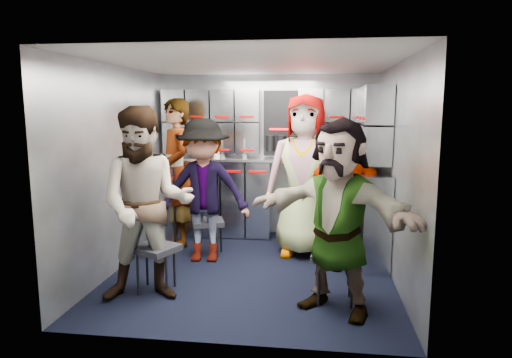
# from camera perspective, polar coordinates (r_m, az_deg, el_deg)

# --- Properties ---
(floor) EXTENTS (3.00, 3.00, 0.00)m
(floor) POSITION_cam_1_polar(r_m,az_deg,el_deg) (4.82, -0.42, -11.38)
(floor) COLOR black
(floor) RESTS_ON ground
(wall_back) EXTENTS (2.80, 0.04, 2.10)m
(wall_back) POSITION_cam_1_polar(r_m,az_deg,el_deg) (6.05, 1.53, 2.99)
(wall_back) COLOR gray
(wall_back) RESTS_ON ground
(wall_left) EXTENTS (0.04, 3.00, 2.10)m
(wall_left) POSITION_cam_1_polar(r_m,az_deg,el_deg) (4.96, -16.68, 1.32)
(wall_left) COLOR gray
(wall_left) RESTS_ON ground
(wall_right) EXTENTS (0.04, 3.00, 2.10)m
(wall_right) POSITION_cam_1_polar(r_m,az_deg,el_deg) (4.59, 17.14, 0.72)
(wall_right) COLOR gray
(wall_right) RESTS_ON ground
(ceiling) EXTENTS (2.80, 3.00, 0.02)m
(ceiling) POSITION_cam_1_polar(r_m,az_deg,el_deg) (4.55, -0.46, 14.30)
(ceiling) COLOR silver
(ceiling) RESTS_ON wall_back
(cart_bank_back) EXTENTS (2.68, 0.38, 0.99)m
(cart_bank_back) POSITION_cam_1_polar(r_m,az_deg,el_deg) (5.92, 1.29, -2.56)
(cart_bank_back) COLOR #9DA4AD
(cart_bank_back) RESTS_ON ground
(cart_bank_left) EXTENTS (0.38, 0.76, 0.99)m
(cart_bank_left) POSITION_cam_1_polar(r_m,az_deg,el_deg) (5.49, -12.03, -3.69)
(cart_bank_left) COLOR #9DA4AD
(cart_bank_left) RESTS_ON ground
(counter) EXTENTS (2.68, 0.42, 0.03)m
(counter) POSITION_cam_1_polar(r_m,az_deg,el_deg) (5.84, 1.31, 2.44)
(counter) COLOR silver
(counter) RESTS_ON cart_bank_back
(locker_bank_back) EXTENTS (2.68, 0.28, 0.82)m
(locker_bank_back) POSITION_cam_1_polar(r_m,az_deg,el_deg) (5.87, 1.39, 7.12)
(locker_bank_back) COLOR #9DA4AD
(locker_bank_back) RESTS_ON wall_back
(locker_bank_right) EXTENTS (0.28, 1.00, 0.82)m
(locker_bank_right) POSITION_cam_1_polar(r_m,az_deg,el_deg) (5.22, 14.46, 6.62)
(locker_bank_right) COLOR #9DA4AD
(locker_bank_right) RESTS_ON wall_right
(right_cabinet) EXTENTS (0.28, 1.20, 1.00)m
(right_cabinet) POSITION_cam_1_polar(r_m,az_deg,el_deg) (5.25, 14.17, -4.27)
(right_cabinet) COLOR #9DA4AD
(right_cabinet) RESTS_ON ground
(coffee_niche) EXTENTS (0.46, 0.16, 0.84)m
(coffee_niche) POSITION_cam_1_polar(r_m,az_deg,el_deg) (5.91, 3.20, 6.93)
(coffee_niche) COLOR black
(coffee_niche) RESTS_ON wall_back
(red_latch_strip) EXTENTS (2.60, 0.02, 0.03)m
(red_latch_strip) POSITION_cam_1_polar(r_m,az_deg,el_deg) (5.66, 1.09, 0.86)
(red_latch_strip) COLOR #950100
(red_latch_strip) RESTS_ON cart_bank_back
(jump_seat_near_left) EXTENTS (0.47, 0.46, 0.43)m
(jump_seat_near_left) POSITION_cam_1_polar(r_m,az_deg,el_deg) (4.31, -12.42, -8.76)
(jump_seat_near_left) COLOR black
(jump_seat_near_left) RESTS_ON ground
(jump_seat_mid_left) EXTENTS (0.43, 0.42, 0.41)m
(jump_seat_mid_left) POSITION_cam_1_polar(r_m,az_deg,el_deg) (5.25, -6.03, -5.63)
(jump_seat_mid_left) COLOR black
(jump_seat_mid_left) RESTS_ON ground
(jump_seat_center) EXTENTS (0.46, 0.45, 0.45)m
(jump_seat_center) POSITION_cam_1_polar(r_m,az_deg,el_deg) (5.43, 6.06, -4.75)
(jump_seat_center) COLOR black
(jump_seat_center) RESTS_ON ground
(jump_seat_mid_right) EXTENTS (0.55, 0.54, 0.50)m
(jump_seat_mid_right) POSITION_cam_1_polar(r_m,az_deg,el_deg) (5.07, 10.75, -5.29)
(jump_seat_mid_right) COLOR black
(jump_seat_mid_right) RESTS_ON ground
(jump_seat_near_right) EXTENTS (0.43, 0.41, 0.45)m
(jump_seat_near_right) POSITION_cam_1_polar(r_m,az_deg,el_deg) (4.03, 9.87, -9.70)
(jump_seat_near_right) COLOR black
(jump_seat_near_right) RESTS_ON ground
(attendant_standing) EXTENTS (0.71, 0.78, 1.78)m
(attendant_standing) POSITION_cam_1_polar(r_m,az_deg,el_deg) (5.60, -10.00, 0.76)
(attendant_standing) COLOR black
(attendant_standing) RESTS_ON ground
(attendant_arc_a) EXTENTS (0.95, 0.81, 1.69)m
(attendant_arc_a) POSITION_cam_1_polar(r_m,az_deg,el_deg) (4.03, -13.51, -3.19)
(attendant_arc_a) COLOR black
(attendant_arc_a) RESTS_ON ground
(attendant_arc_b) EXTENTS (1.04, 0.64, 1.56)m
(attendant_arc_b) POSITION_cam_1_polar(r_m,az_deg,el_deg) (4.99, -6.59, -1.47)
(attendant_arc_b) COLOR black
(attendant_arc_b) RESTS_ON ground
(attendant_arc_c) EXTENTS (0.96, 0.70, 1.83)m
(attendant_arc_c) POSITION_cam_1_polar(r_m,az_deg,el_deg) (5.16, 6.10, 0.39)
(attendant_arc_c) COLOR black
(attendant_arc_c) RESTS_ON ground
(attendant_arc_d) EXTENTS (0.94, 0.52, 1.51)m
(attendant_arc_d) POSITION_cam_1_polar(r_m,az_deg,el_deg) (4.83, 10.98, -2.22)
(attendant_arc_d) COLOR black
(attendant_arc_d) RESTS_ON ground
(attendant_arc_e) EXTENTS (1.53, 1.14, 1.60)m
(attendant_arc_e) POSITION_cam_1_polar(r_m,az_deg,el_deg) (3.75, 10.14, -4.68)
(attendant_arc_e) COLOR black
(attendant_arc_e) RESTS_ON ground
(bottle_left) EXTENTS (0.06, 0.06, 0.24)m
(bottle_left) POSITION_cam_1_polar(r_m,az_deg,el_deg) (5.87, -4.18, 3.79)
(bottle_left) COLOR white
(bottle_left) RESTS_ON counter
(bottle_mid) EXTENTS (0.06, 0.06, 0.27)m
(bottle_mid) POSITION_cam_1_polar(r_m,az_deg,el_deg) (5.81, -1.41, 3.88)
(bottle_mid) COLOR white
(bottle_mid) RESTS_ON counter
(bottle_right) EXTENTS (0.06, 0.06, 0.27)m
(bottle_right) POSITION_cam_1_polar(r_m,az_deg,el_deg) (5.74, 7.66, 3.75)
(bottle_right) COLOR white
(bottle_right) RESTS_ON counter
(cup_left) EXTENTS (0.09, 0.09, 0.10)m
(cup_left) POSITION_cam_1_polar(r_m,az_deg,el_deg) (5.88, -4.93, 3.10)
(cup_left) COLOR beige
(cup_left) RESTS_ON counter
(cup_right) EXTENTS (0.07, 0.07, 0.10)m
(cup_right) POSITION_cam_1_polar(r_m,az_deg,el_deg) (5.75, 10.12, 2.85)
(cup_right) COLOR beige
(cup_right) RESTS_ON counter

